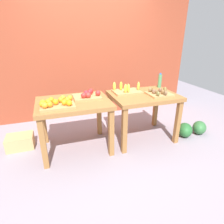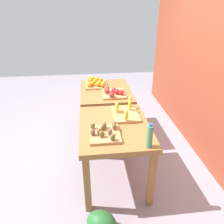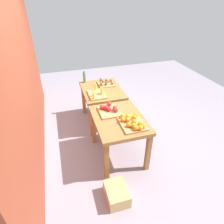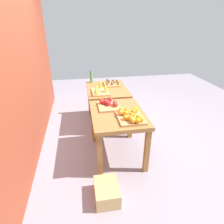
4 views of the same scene
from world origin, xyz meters
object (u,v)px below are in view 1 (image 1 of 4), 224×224
Objects in this scene: apple_bin at (88,95)px; water_bottle at (160,81)px; orange_bin at (57,103)px; banana_crate at (126,90)px; watermelon_pile at (192,129)px; cardboard_produce_box at (20,142)px; display_table_left at (74,109)px; kiwi_bin at (159,93)px; display_table_right at (143,101)px.

water_bottle is (1.34, 0.18, 0.08)m from apple_bin.
water_bottle is at bearing 13.10° from orange_bin.
water_bottle is (0.69, 0.12, 0.08)m from banana_crate.
watermelon_pile is 1.69× the size of cardboard_produce_box.
display_table_left is 2.09m from watermelon_pile.
cardboard_produce_box is at bearing 168.74° from kiwi_bin.
apple_bin is at bearing 168.31° from kiwi_bin.
display_table_right is 2.53× the size of apple_bin.
banana_crate is 0.52m from kiwi_bin.
display_table_right is 1.37m from orange_bin.
cardboard_produce_box is at bearing 160.40° from display_table_left.
watermelon_pile is at bearing -7.21° from kiwi_bin.
water_bottle is (0.25, 0.41, 0.09)m from kiwi_bin.
orange_bin reaches higher than kiwi_bin.
watermelon_pile is (0.89, -0.22, -0.55)m from display_table_right.
display_table_left is at bearing -158.09° from apple_bin.
apple_bin is 1.11m from kiwi_bin.
kiwi_bin is at bearing -121.79° from water_bottle.
banana_crate is 1.11× the size of cardboard_produce_box.
orange_bin is (-1.35, -0.14, 0.16)m from display_table_right.
display_table_right is at bearing 0.00° from display_table_left.
display_table_left is 2.53× the size of apple_bin.
apple_bin is 1.60× the size of water_bottle.
display_table_left is at bearing -169.97° from water_bottle.
display_table_left is at bearing 173.81° from watermelon_pile.
display_table_left and display_table_right have the same top height.
orange_bin is 2.35m from watermelon_pile.
banana_crate is at bearing 15.09° from orange_bin.
kiwi_bin is at bearing -32.97° from display_table_right.
orange_bin is 1.29× the size of kiwi_bin.
apple_bin is 0.66m from banana_crate.
apple_bin is at bearing -174.28° from banana_crate.
display_table_left reaches higher than watermelon_pile.
banana_crate is (1.12, 0.30, -0.01)m from orange_bin.
display_table_left is 2.89× the size of kiwi_bin.
display_table_right is 2.06m from cardboard_produce_box.
cardboard_produce_box is at bearing 169.71° from watermelon_pile.
banana_crate reaches higher than orange_bin.
kiwi_bin is at bearing -33.69° from banana_crate.
banana_crate is at bearing 145.71° from display_table_right.
apple_bin is at bearing -172.16° from water_bottle.
apple_bin is (0.23, 0.09, 0.16)m from display_table_left.
cardboard_produce_box is at bearing 171.31° from display_table_right.
apple_bin reaches higher than cardboard_produce_box.
orange_bin reaches higher than display_table_left.
orange_bin is at bearing -166.90° from water_bottle.
kiwi_bin is 2.32m from cardboard_produce_box.
display_table_left is 1.06m from cardboard_produce_box.
water_bottle is 0.64× the size of cardboard_produce_box.
banana_crate reaches higher than watermelon_pile.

